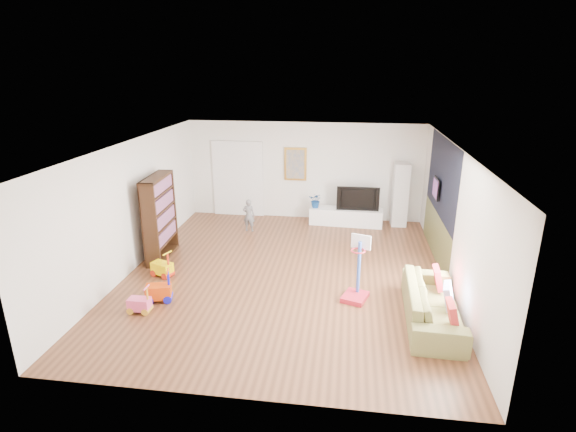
# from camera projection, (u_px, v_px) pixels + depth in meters

# --- Properties ---
(floor) EXTENTS (6.50, 7.50, 0.00)m
(floor) POSITION_uv_depth(u_px,v_px,m) (285.00, 274.00, 9.41)
(floor) COLOR brown
(floor) RESTS_ON ground
(ceiling) EXTENTS (6.50, 7.50, 0.00)m
(ceiling) POSITION_uv_depth(u_px,v_px,m) (285.00, 146.00, 8.54)
(ceiling) COLOR white
(ceiling) RESTS_ON ground
(wall_back) EXTENTS (6.50, 0.00, 2.70)m
(wall_back) POSITION_uv_depth(u_px,v_px,m) (304.00, 171.00, 12.49)
(wall_back) COLOR silver
(wall_back) RESTS_ON ground
(wall_front) EXTENTS (6.50, 0.00, 2.70)m
(wall_front) POSITION_uv_depth(u_px,v_px,m) (241.00, 308.00, 5.45)
(wall_front) COLOR silver
(wall_front) RESTS_ON ground
(wall_left) EXTENTS (0.00, 7.50, 2.70)m
(wall_left) POSITION_uv_depth(u_px,v_px,m) (132.00, 206.00, 9.40)
(wall_left) COLOR white
(wall_left) RESTS_ON ground
(wall_right) EXTENTS (0.00, 7.50, 2.70)m
(wall_right) POSITION_uv_depth(u_px,v_px,m) (454.00, 220.00, 8.55)
(wall_right) COLOR beige
(wall_right) RESTS_ON ground
(navy_accent) EXTENTS (0.01, 3.20, 1.70)m
(navy_accent) POSITION_uv_depth(u_px,v_px,m) (442.00, 177.00, 9.71)
(navy_accent) COLOR black
(navy_accent) RESTS_ON wall_right
(olive_wainscot) EXTENTS (0.01, 3.20, 1.00)m
(olive_wainscot) POSITION_uv_depth(u_px,v_px,m) (436.00, 235.00, 10.14)
(olive_wainscot) COLOR brown
(olive_wainscot) RESTS_ON wall_right
(doorway) EXTENTS (1.45, 0.06, 2.10)m
(doorway) POSITION_uv_depth(u_px,v_px,m) (238.00, 180.00, 12.80)
(doorway) COLOR white
(doorway) RESTS_ON ground
(painting_back) EXTENTS (0.62, 0.06, 0.92)m
(painting_back) POSITION_uv_depth(u_px,v_px,m) (295.00, 164.00, 12.42)
(painting_back) COLOR gold
(painting_back) RESTS_ON wall_back
(artwork_right) EXTENTS (0.04, 0.56, 0.46)m
(artwork_right) POSITION_uv_depth(u_px,v_px,m) (436.00, 188.00, 10.00)
(artwork_right) COLOR #7F3F8C
(artwork_right) RESTS_ON wall_right
(media_console) EXTENTS (1.98, 0.60, 0.46)m
(media_console) POSITION_uv_depth(u_px,v_px,m) (346.00, 217.00, 12.25)
(media_console) COLOR white
(media_console) RESTS_ON ground
(tall_cabinet) EXTENTS (0.41, 0.41, 1.71)m
(tall_cabinet) POSITION_uv_depth(u_px,v_px,m) (400.00, 195.00, 12.01)
(tall_cabinet) COLOR silver
(tall_cabinet) RESTS_ON ground
(bookshelf) EXTENTS (0.42, 1.31, 1.89)m
(bookshelf) POSITION_uv_depth(u_px,v_px,m) (160.00, 218.00, 9.95)
(bookshelf) COLOR #331C0E
(bookshelf) RESTS_ON ground
(sofa) EXTENTS (0.94, 2.23, 0.64)m
(sofa) POSITION_uv_depth(u_px,v_px,m) (433.00, 304.00, 7.60)
(sofa) COLOR olive
(sofa) RESTS_ON ground
(basketball_hoop) EXTENTS (0.57, 0.63, 1.24)m
(basketball_hoop) POSITION_uv_depth(u_px,v_px,m) (356.00, 269.00, 8.19)
(basketball_hoop) COLOR #B81D30
(basketball_hoop) RESTS_ON ground
(ride_on_yellow) EXTENTS (0.49, 0.39, 0.56)m
(ride_on_yellow) POSITION_uv_depth(u_px,v_px,m) (162.00, 264.00, 9.22)
(ride_on_yellow) COLOR #FFD700
(ride_on_yellow) RESTS_ON ground
(ride_on_orange) EXTENTS (0.51, 0.39, 0.61)m
(ride_on_orange) POSITION_uv_depth(u_px,v_px,m) (158.00, 286.00, 8.23)
(ride_on_orange) COLOR #D5430C
(ride_on_orange) RESTS_ON ground
(ride_on_pink) EXTENTS (0.38, 0.24, 0.51)m
(ride_on_pink) POSITION_uv_depth(u_px,v_px,m) (139.00, 299.00, 7.87)
(ride_on_pink) COLOR #F25085
(ride_on_pink) RESTS_ON ground
(child) EXTENTS (0.33, 0.23, 0.87)m
(child) POSITION_uv_depth(u_px,v_px,m) (249.00, 215.00, 11.70)
(child) COLOR slate
(child) RESTS_ON ground
(tv) EXTENTS (1.13, 0.16, 0.65)m
(tv) POSITION_uv_depth(u_px,v_px,m) (358.00, 198.00, 12.03)
(tv) COLOR black
(tv) RESTS_ON media_console
(vase_plant) EXTENTS (0.44, 0.40, 0.41)m
(vase_plant) POSITION_uv_depth(u_px,v_px,m) (316.00, 200.00, 12.20)
(vase_plant) COLOR navy
(vase_plant) RESTS_ON media_console
(pillow_left) EXTENTS (0.12, 0.41, 0.41)m
(pillow_left) POSITION_uv_depth(u_px,v_px,m) (453.00, 314.00, 6.93)
(pillow_left) COLOR red
(pillow_left) RESTS_ON sofa
(pillow_center) EXTENTS (0.20, 0.42, 0.41)m
(pillow_center) POSITION_uv_depth(u_px,v_px,m) (449.00, 296.00, 7.47)
(pillow_center) COLOR silver
(pillow_center) RESTS_ON sofa
(pillow_right) EXTENTS (0.12, 0.40, 0.39)m
(pillow_right) POSITION_uv_depth(u_px,v_px,m) (438.00, 278.00, 8.11)
(pillow_right) COLOR red
(pillow_right) RESTS_ON sofa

